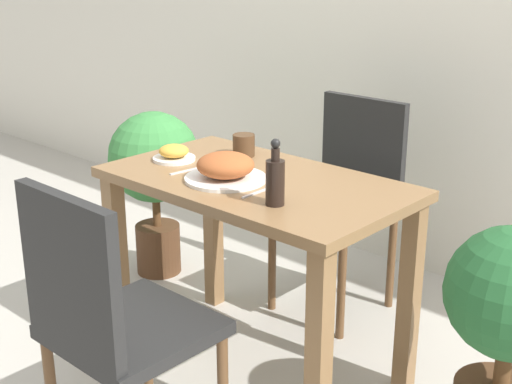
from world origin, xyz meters
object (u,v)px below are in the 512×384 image
object	(u,v)px
chair_far	(346,193)
potted_plant_right	(508,327)
food_plate	(225,168)
side_plate	(174,154)
chair_near	(110,317)
potted_plant_left	(155,169)
sauce_bottle	(275,180)
drink_cup	(244,145)

from	to	relation	value
chair_far	potted_plant_right	bearing A→B (deg)	-29.41
food_plate	side_plate	world-z (taller)	food_plate
chair_far	potted_plant_right	xyz separation A→B (m)	(0.95, -0.53, -0.05)
potted_plant_right	chair_near	bearing A→B (deg)	-136.29
chair_far	potted_plant_left	bearing A→B (deg)	-157.56
chair_near	side_plate	xyz separation A→B (m)	(-0.43, 0.63, 0.26)
potted_plant_left	potted_plant_right	bearing A→B (deg)	-6.19
food_plate	potted_plant_left	distance (m)	0.96
side_plate	potted_plant_left	xyz separation A→B (m)	(-0.53, 0.34, -0.25)
chair_near	sauce_bottle	distance (m)	0.63
potted_plant_left	drink_cup	bearing A→B (deg)	-10.22
chair_far	potted_plant_right	world-z (taller)	chair_far
chair_near	chair_far	xyz separation A→B (m)	(-0.14, 1.31, 0.00)
chair_near	potted_plant_right	xyz separation A→B (m)	(0.81, 0.78, -0.05)
chair_near	food_plate	bearing A→B (deg)	-78.04
food_plate	potted_plant_right	bearing A→B (deg)	11.30
chair_far	potted_plant_right	distance (m)	1.09
food_plate	potted_plant_right	world-z (taller)	food_plate
chair_far	food_plate	distance (m)	0.77
food_plate	potted_plant_left	xyz separation A→B (m)	(-0.84, 0.38, -0.26)
chair_far	side_plate	bearing A→B (deg)	-113.51
chair_far	chair_near	bearing A→B (deg)	-84.04
chair_far	drink_cup	xyz separation A→B (m)	(-0.15, -0.46, 0.27)
food_plate	drink_cup	size ratio (longest dim) A/B	3.34
chair_far	side_plate	size ratio (longest dim) A/B	5.69
sauce_bottle	drink_cup	bearing A→B (deg)	143.35
drink_cup	food_plate	bearing A→B (deg)	-58.32
food_plate	chair_near	bearing A→B (deg)	-78.04
chair_near	side_plate	world-z (taller)	chair_near
chair_near	food_plate	world-z (taller)	chair_near
side_plate	sauce_bottle	bearing A→B (deg)	-10.67
potted_plant_left	chair_near	bearing A→B (deg)	-45.11
food_plate	sauce_bottle	size ratio (longest dim) A/B	1.34
chair_near	chair_far	distance (m)	1.32
side_plate	potted_plant_right	world-z (taller)	side_plate
potted_plant_left	potted_plant_right	world-z (taller)	potted_plant_left
sauce_bottle	potted_plant_left	size ratio (longest dim) A/B	0.27
potted_plant_right	food_plate	bearing A→B (deg)	-168.70
chair_far	sauce_bottle	world-z (taller)	sauce_bottle
chair_far	side_plate	world-z (taller)	chair_far
drink_cup	potted_plant_left	xyz separation A→B (m)	(-0.68, 0.12, -0.26)
side_plate	potted_plant_right	distance (m)	1.29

